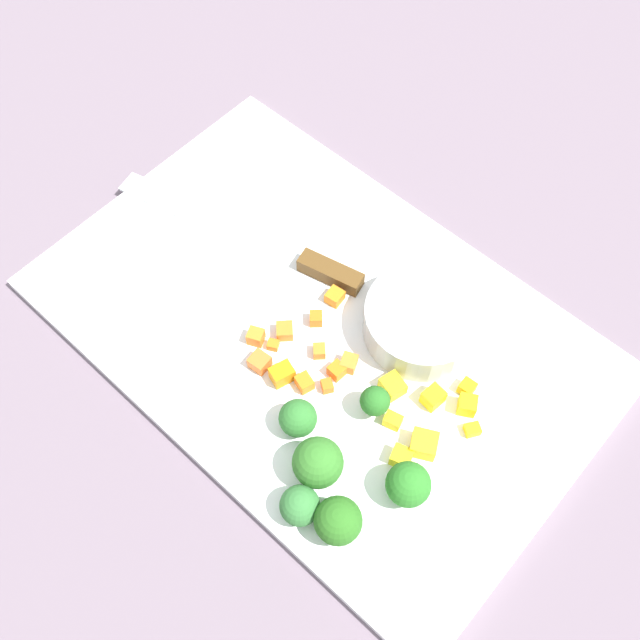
% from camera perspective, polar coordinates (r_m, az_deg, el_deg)
% --- Properties ---
extents(ground_plane, '(4.00, 4.00, 0.00)m').
position_cam_1_polar(ground_plane, '(0.71, -0.00, -0.87)').
color(ground_plane, slate).
extents(cutting_board, '(0.53, 0.34, 0.01)m').
position_cam_1_polar(cutting_board, '(0.70, -0.00, -0.64)').
color(cutting_board, white).
rests_on(cutting_board, ground_plane).
extents(prep_bowl, '(0.11, 0.11, 0.04)m').
position_cam_1_polar(prep_bowl, '(0.68, 8.00, -0.06)').
color(prep_bowl, '#B0B6B9').
rests_on(prep_bowl, cutting_board).
extents(chef_knife, '(0.28, 0.09, 0.02)m').
position_cam_1_polar(chef_knife, '(0.74, -3.37, 5.56)').
color(chef_knife, silver).
rests_on(chef_knife, cutting_board).
extents(carrot_dice_0, '(0.02, 0.02, 0.01)m').
position_cam_1_polar(carrot_dice_0, '(0.67, 2.26, -3.37)').
color(carrot_dice_0, orange).
rests_on(carrot_dice_0, cutting_board).
extents(carrot_dice_1, '(0.01, 0.01, 0.01)m').
position_cam_1_polar(carrot_dice_1, '(0.68, -3.68, -1.96)').
color(carrot_dice_1, orange).
rests_on(carrot_dice_1, cutting_board).
extents(carrot_dice_2, '(0.02, 0.02, 0.01)m').
position_cam_1_polar(carrot_dice_2, '(0.69, -0.42, 0.01)').
color(carrot_dice_2, orange).
rests_on(carrot_dice_2, cutting_board).
extents(carrot_dice_3, '(0.02, 0.02, 0.01)m').
position_cam_1_polar(carrot_dice_3, '(0.68, -0.06, -2.44)').
color(carrot_dice_3, orange).
rests_on(carrot_dice_3, cutting_board).
extents(carrot_dice_4, '(0.02, 0.02, 0.01)m').
position_cam_1_polar(carrot_dice_4, '(0.70, 1.16, 1.83)').
color(carrot_dice_4, orange).
rests_on(carrot_dice_4, cutting_board).
extents(carrot_dice_5, '(0.02, 0.02, 0.01)m').
position_cam_1_polar(carrot_dice_5, '(0.67, -4.74, -3.29)').
color(carrot_dice_5, orange).
rests_on(carrot_dice_5, cutting_board).
extents(carrot_dice_6, '(0.02, 0.02, 0.02)m').
position_cam_1_polar(carrot_dice_6, '(0.68, -5.04, -1.31)').
color(carrot_dice_6, orange).
rests_on(carrot_dice_6, cutting_board).
extents(carrot_dice_7, '(0.02, 0.02, 0.02)m').
position_cam_1_polar(carrot_dice_7, '(0.66, -2.98, -4.23)').
color(carrot_dice_7, orange).
rests_on(carrot_dice_7, cutting_board).
extents(carrot_dice_8, '(0.02, 0.02, 0.01)m').
position_cam_1_polar(carrot_dice_8, '(0.66, -1.23, -4.92)').
color(carrot_dice_8, orange).
rests_on(carrot_dice_8, cutting_board).
extents(carrot_dice_9, '(0.01, 0.01, 0.01)m').
position_cam_1_polar(carrot_dice_9, '(0.67, 1.32, -3.97)').
color(carrot_dice_9, orange).
rests_on(carrot_dice_9, cutting_board).
extents(carrot_dice_10, '(0.02, 0.02, 0.01)m').
position_cam_1_polar(carrot_dice_10, '(0.69, -2.77, -0.87)').
color(carrot_dice_10, orange).
rests_on(carrot_dice_10, cutting_board).
extents(carrot_dice_11, '(0.01, 0.01, 0.01)m').
position_cam_1_polar(carrot_dice_11, '(0.66, 0.57, -5.16)').
color(carrot_dice_11, orange).
rests_on(carrot_dice_11, cutting_board).
extents(pepper_dice_0, '(0.02, 0.02, 0.01)m').
position_cam_1_polar(pepper_dice_0, '(0.64, 6.37, -10.58)').
color(pepper_dice_0, yellow).
rests_on(pepper_dice_0, cutting_board).
extents(pepper_dice_1, '(0.02, 0.02, 0.01)m').
position_cam_1_polar(pepper_dice_1, '(0.66, 11.81, -8.37)').
color(pepper_dice_1, yellow).
rests_on(pepper_dice_1, cutting_board).
extents(pepper_dice_2, '(0.01, 0.01, 0.01)m').
position_cam_1_polar(pepper_dice_2, '(0.67, 11.41, -5.20)').
color(pepper_dice_2, yellow).
rests_on(pepper_dice_2, cutting_board).
extents(pepper_dice_3, '(0.02, 0.02, 0.01)m').
position_cam_1_polar(pepper_dice_3, '(0.65, 5.71, -7.82)').
color(pepper_dice_3, yellow).
rests_on(pepper_dice_3, cutting_board).
extents(pepper_dice_4, '(0.02, 0.02, 0.02)m').
position_cam_1_polar(pepper_dice_4, '(0.66, 8.82, -5.98)').
color(pepper_dice_4, yellow).
rests_on(pepper_dice_4, cutting_board).
extents(pepper_dice_5, '(0.02, 0.02, 0.02)m').
position_cam_1_polar(pepper_dice_5, '(0.66, 11.42, -6.53)').
color(pepper_dice_5, yellow).
rests_on(pepper_dice_5, cutting_board).
extents(pepper_dice_6, '(0.03, 0.03, 0.02)m').
position_cam_1_polar(pepper_dice_6, '(0.64, 8.11, -9.58)').
color(pepper_dice_6, yellow).
rests_on(pepper_dice_6, cutting_board).
extents(pepper_dice_7, '(0.02, 0.02, 0.01)m').
position_cam_1_polar(pepper_dice_7, '(0.66, 5.69, -5.16)').
color(pepper_dice_7, yellow).
rests_on(pepper_dice_7, cutting_board).
extents(broccoli_floret_0, '(0.03, 0.03, 0.04)m').
position_cam_1_polar(broccoli_floret_0, '(0.61, -1.58, -14.29)').
color(broccoli_floret_0, '#8EBE5C').
rests_on(broccoli_floret_0, cutting_board).
extents(broccoli_floret_1, '(0.04, 0.04, 0.04)m').
position_cam_1_polar(broccoli_floret_1, '(0.60, 1.42, -15.41)').
color(broccoli_floret_1, '#84BA66').
rests_on(broccoli_floret_1, cutting_board).
extents(broccoli_floret_2, '(0.04, 0.04, 0.05)m').
position_cam_1_polar(broccoli_floret_2, '(0.61, -0.17, -11.09)').
color(broccoli_floret_2, '#89C159').
rests_on(broccoli_floret_2, cutting_board).
extents(broccoli_floret_3, '(0.04, 0.04, 0.04)m').
position_cam_1_polar(broccoli_floret_3, '(0.62, 6.90, -12.64)').
color(broccoli_floret_3, '#95AB55').
rests_on(broccoli_floret_3, cutting_board).
extents(broccoli_floret_4, '(0.03, 0.03, 0.04)m').
position_cam_1_polar(broccoli_floret_4, '(0.64, 4.31, -6.36)').
color(broccoli_floret_4, '#8EBF64').
rests_on(broccoli_floret_4, cutting_board).
extents(broccoli_floret_5, '(0.03, 0.03, 0.04)m').
position_cam_1_polar(broccoli_floret_5, '(0.63, -1.74, -7.68)').
color(broccoli_floret_5, '#89AA64').
rests_on(broccoli_floret_5, cutting_board).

